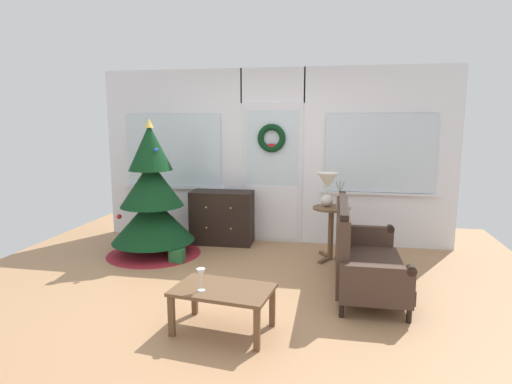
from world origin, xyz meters
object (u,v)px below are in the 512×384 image
at_px(wine_glass, 201,275).
at_px(gift_box, 177,256).
at_px(dresser_cabinet, 222,217).
at_px(christmas_tree, 152,203).
at_px(table_lamp, 327,185).
at_px(flower_vase, 340,199).
at_px(side_table, 331,223).
at_px(coffee_table, 223,294).
at_px(settee_sofa, 360,255).

distance_m(wine_glass, gift_box, 2.01).
relative_size(dresser_cabinet, wine_glass, 4.67).
distance_m(christmas_tree, table_lamp, 2.35).
xyz_separation_m(flower_vase, gift_box, (-2.03, -0.43, -0.73)).
bearing_deg(flower_vase, gift_box, -168.01).
relative_size(side_table, wine_glass, 3.59).
xyz_separation_m(christmas_tree, table_lamp, (2.31, 0.25, 0.28)).
xyz_separation_m(christmas_tree, wine_glass, (1.34, -2.02, -0.17)).
height_order(table_lamp, flower_vase, table_lamp).
distance_m(coffee_table, wine_glass, 0.27).
distance_m(table_lamp, gift_box, 2.14).
bearing_deg(wine_glass, flower_vase, 62.50).
bearing_deg(gift_box, wine_glass, -62.67).
height_order(christmas_tree, settee_sofa, christmas_tree).
bearing_deg(christmas_tree, settee_sofa, -15.35).
height_order(christmas_tree, dresser_cabinet, christmas_tree).
relative_size(table_lamp, flower_vase, 1.26).
xyz_separation_m(dresser_cabinet, gift_box, (-0.34, -0.96, -0.30)).
height_order(dresser_cabinet, flower_vase, flower_vase).
xyz_separation_m(dresser_cabinet, table_lamp, (1.53, -0.43, 0.59)).
relative_size(side_table, table_lamp, 1.59).
bearing_deg(gift_box, flower_vase, 11.99).
distance_m(table_lamp, wine_glass, 2.52).
height_order(side_table, table_lamp, table_lamp).
relative_size(settee_sofa, coffee_table, 1.77).
bearing_deg(gift_box, side_table, 14.28).
relative_size(dresser_cabinet, gift_box, 5.18).
height_order(settee_sofa, flower_vase, flower_vase).
height_order(coffee_table, wine_glass, wine_glass).
xyz_separation_m(side_table, flower_vase, (0.10, -0.06, 0.32)).
xyz_separation_m(christmas_tree, gift_box, (0.44, -0.28, -0.62)).
distance_m(side_table, flower_vase, 0.34).
distance_m(coffee_table, gift_box, 1.98).
xyz_separation_m(settee_sofa, side_table, (-0.33, 0.95, 0.12)).
bearing_deg(table_lamp, christmas_tree, -173.77).
xyz_separation_m(christmas_tree, flower_vase, (2.47, 0.15, 0.11)).
distance_m(christmas_tree, side_table, 2.39).
xyz_separation_m(table_lamp, coffee_table, (-0.81, -2.19, -0.65)).
bearing_deg(side_table, christmas_tree, -174.88).
relative_size(settee_sofa, flower_vase, 4.54).
xyz_separation_m(settee_sofa, table_lamp, (-0.39, 0.99, 0.61)).
relative_size(christmas_tree, gift_box, 10.41).
xyz_separation_m(dresser_cabinet, flower_vase, (1.69, -0.53, 0.43)).
bearing_deg(side_table, settee_sofa, -71.10).
height_order(table_lamp, gift_box, table_lamp).
distance_m(settee_sofa, coffee_table, 1.69).
height_order(settee_sofa, table_lamp, table_lamp).
bearing_deg(table_lamp, wine_glass, -113.14).
bearing_deg(gift_box, dresser_cabinet, 70.50).
xyz_separation_m(christmas_tree, settee_sofa, (2.70, -0.74, -0.33)).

